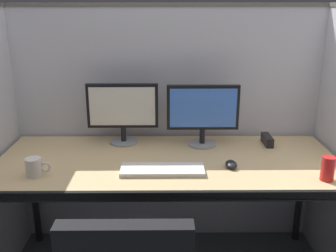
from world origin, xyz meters
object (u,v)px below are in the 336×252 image
Objects in this scene: monitor_right at (203,111)px; red_stapler at (267,140)px; keyboard_main at (162,170)px; computer_mouse at (231,164)px; soda_can at (328,169)px; monitor_left at (123,109)px; coffee_mug at (34,167)px; desk at (168,169)px.

red_stapler is (0.40, 0.01, -0.19)m from monitor_right.
red_stapler is at bearing 32.20° from keyboard_main.
computer_mouse is 0.79× the size of soda_can.
monitor_left is 1.00× the size of keyboard_main.
computer_mouse is at bearing 5.62° from coffee_mug.
monitor_right reaches higher than computer_mouse.
red_stapler is (0.88, -0.03, -0.19)m from monitor_left.
monitor_right is at bearing 26.28° from coffee_mug.
computer_mouse is 0.47m from soda_can.
red_stapler is at bearing 108.03° from soda_can.
monitor_left is at bearing 50.21° from coffee_mug.
monitor_right is (0.48, -0.04, 0.00)m from monitor_left.
monitor_left is 4.48× the size of computer_mouse.
monitor_left is at bearing 174.82° from monitor_right.
monitor_right reaches higher than desk.
red_stapler is (0.28, 0.35, 0.01)m from computer_mouse.
desk is at bearing 163.79° from computer_mouse.
keyboard_main is 0.76m from red_stapler.
keyboard_main is 3.41× the size of coffee_mug.
monitor_right is at bearing -5.18° from monitor_left.
desk is at bearing 78.43° from keyboard_main.
keyboard_main is 3.52× the size of soda_can.
soda_can is (0.78, -0.26, 0.11)m from desk.
computer_mouse is at bearing -32.09° from monitor_left.
monitor_right is 4.48× the size of computer_mouse.
coffee_mug reaches higher than red_stapler.
desk is 0.17m from keyboard_main.
monitor_right is at bearing 48.81° from desk.
soda_can is (1.45, -0.06, 0.01)m from coffee_mug.
monitor_right reaches higher than coffee_mug.
coffee_mug is at bearing -163.76° from desk.
keyboard_main is 0.82m from soda_can.
red_stapler is (1.28, 0.45, -0.02)m from coffee_mug.
monitor_right is 0.77m from soda_can.
computer_mouse is at bearing 160.26° from soda_can.
monitor_left is at bearing 133.94° from desk.
monitor_left is at bearing 178.03° from red_stapler.
soda_can is (1.05, -0.54, -0.15)m from monitor_left.
desk is 0.71m from coffee_mug.
keyboard_main is (-0.24, -0.39, -0.20)m from monitor_right.
computer_mouse is at bearing 8.67° from keyboard_main.
keyboard_main reaches higher than desk.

